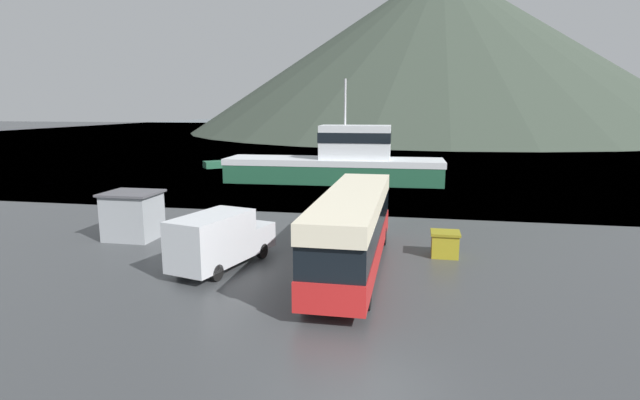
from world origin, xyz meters
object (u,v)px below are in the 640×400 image
(fishing_boat, at_px, (339,162))
(dock_kiosk, at_px, (133,215))
(delivery_van, at_px, (220,239))
(small_boat, at_px, (227,164))
(storage_bin, at_px, (445,244))
(tour_bus, at_px, (353,227))

(fishing_boat, xyz_separation_m, dock_kiosk, (-7.76, -22.34, -0.64))
(delivery_van, distance_m, small_boat, 38.06)
(delivery_van, xyz_separation_m, dock_kiosk, (-6.51, 3.84, -0.02))
(fishing_boat, distance_m, dock_kiosk, 23.66)
(storage_bin, bearing_deg, tour_bus, -146.02)
(tour_bus, xyz_separation_m, storage_bin, (4.08, 2.75, -1.30))
(tour_bus, bearing_deg, small_boat, 119.22)
(delivery_van, distance_m, storage_bin, 10.51)
(delivery_van, relative_size, fishing_boat, 0.29)
(storage_bin, bearing_deg, dock_kiosk, 179.31)
(delivery_van, bearing_deg, storage_bin, 35.24)
(delivery_van, xyz_separation_m, small_boat, (-13.54, 35.56, -0.94))
(tour_bus, height_order, dock_kiosk, tour_bus)
(fishing_boat, bearing_deg, delivery_van, 175.49)
(tour_bus, distance_m, dock_kiosk, 12.63)
(dock_kiosk, bearing_deg, storage_bin, -0.69)
(delivery_van, relative_size, dock_kiosk, 2.12)
(tour_bus, relative_size, fishing_boat, 0.60)
(delivery_van, bearing_deg, small_boat, 125.77)
(tour_bus, relative_size, delivery_van, 2.06)
(fishing_boat, xyz_separation_m, storage_bin, (8.59, -22.54, -1.32))
(delivery_van, relative_size, small_boat, 1.08)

